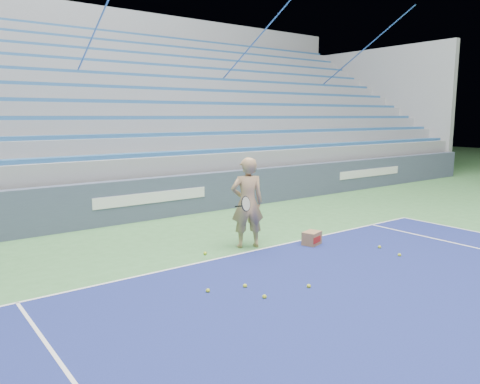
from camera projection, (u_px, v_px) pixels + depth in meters
name	position (u px, v px, depth m)	size (l,w,h in m)	color
sponsor_barrier	(150.00, 199.00, 12.33)	(30.00, 0.32, 1.10)	#3E485F
bleachers	(76.00, 126.00, 16.55)	(31.00, 9.15, 7.30)	gray
tennis_player	(247.00, 203.00, 9.62)	(1.01, 0.96, 1.88)	tan
ball_box	(312.00, 238.00, 9.90)	(0.46, 0.40, 0.29)	#8F6745
tennis_ball_0	(309.00, 286.00, 7.43)	(0.07, 0.07, 0.07)	#BED02A
tennis_ball_1	(380.00, 247.00, 9.64)	(0.07, 0.07, 0.07)	#BED02A
tennis_ball_2	(205.00, 253.00, 9.21)	(0.07, 0.07, 0.07)	#BED02A
tennis_ball_3	(245.00, 286.00, 7.44)	(0.07, 0.07, 0.07)	#BED02A
tennis_ball_4	(399.00, 255.00, 9.09)	(0.07, 0.07, 0.07)	#BED02A
tennis_ball_5	(208.00, 291.00, 7.23)	(0.07, 0.07, 0.07)	#BED02A
tennis_ball_6	(264.00, 297.00, 6.99)	(0.07, 0.07, 0.07)	#BED02A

